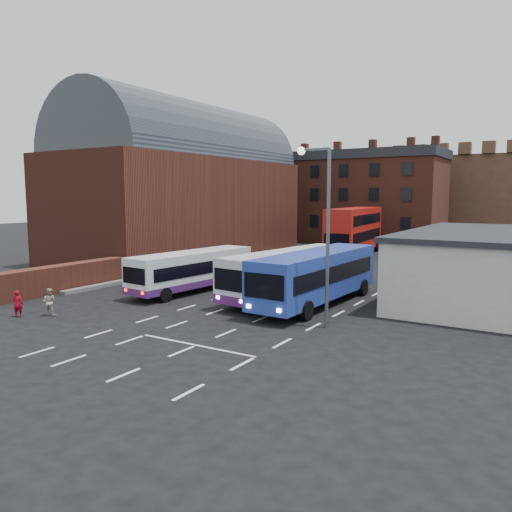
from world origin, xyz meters
The scene contains 13 objects.
ground centered at (0.00, 0.00, 0.00)m, with size 180.00×180.00×0.00m, color black.
railway_station centered at (-15.50, 21.00, 7.64)m, with size 12.00×28.00×16.00m.
forecourt_wall centered at (-10.20, 2.00, 0.90)m, with size 1.20×10.00×1.80m, color #602B1E.
cream_building centered at (15.00, 14.00, 2.16)m, with size 10.40×16.40×4.25m.
brick_terrace centered at (-6.00, 46.00, 5.50)m, with size 22.00×10.00×11.00m, color brown.
castle_keep centered at (6.00, 66.00, 6.00)m, with size 22.00×22.00×12.00m, color brown.
bus_white_outbound centered at (-2.79, 6.44, 1.58)m, with size 3.20×9.98×2.68m.
bus_white_inbound centered at (3.74, 7.78, 1.76)m, with size 3.86×11.15×2.98m.
bus_blue centered at (6.00, 7.05, 1.85)m, with size 3.20×11.58×3.14m.
bus_red_double centered at (-0.89, 31.57, 2.68)m, with size 4.02×12.80×5.04m.
street_lamp centered at (8.30, 2.60, 5.28)m, with size 1.78×0.39×8.75m.
pedestrian_red centered at (-6.21, -3.99, 0.72)m, with size 0.52×0.34×1.43m, color #A00618.
pedestrian_beige centered at (-5.03, -2.92, 0.75)m, with size 0.72×0.56×1.49m, color tan.
Camera 1 is at (18.11, -19.40, 6.44)m, focal length 35.00 mm.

